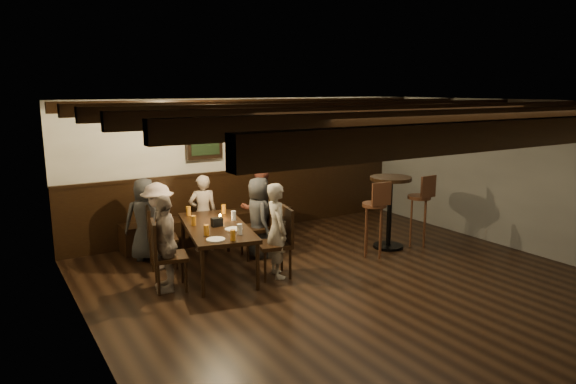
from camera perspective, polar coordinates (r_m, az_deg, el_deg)
room at (r=8.06m, az=-2.62°, el=0.77°), size 7.00×7.00×7.00m
dining_table at (r=7.29m, az=-7.96°, el=-4.11°), size 1.18×1.94×0.68m
chair_left_near at (r=7.72m, az=-13.83°, el=-6.16°), size 0.49×0.49×0.90m
chair_left_far at (r=6.86m, az=-13.08°, el=-8.28°), size 0.50×0.50×0.92m
chair_right_near at (r=7.96m, az=-3.45°, el=-5.15°), size 0.52×0.52×0.97m
chair_right_far at (r=7.14m, az=-1.44°, el=-7.09°), size 0.52×0.52×0.97m
person_bench_left at (r=8.04m, az=-15.56°, el=-2.92°), size 0.68×0.52×1.26m
person_bench_centre at (r=8.29m, az=-9.42°, el=-2.31°), size 0.50×0.38×1.23m
person_bench_right at (r=8.33m, az=-3.14°, el=-1.83°), size 0.72×0.62×1.31m
person_left_near at (r=7.62m, az=-14.19°, el=-3.65°), size 0.62×0.89×1.25m
person_left_far at (r=6.75m, az=-13.47°, el=-5.54°), size 0.45×0.78×1.26m
person_right_near at (r=7.88m, az=-3.27°, el=-2.84°), size 0.51×0.68×1.25m
person_right_far at (r=7.04m, az=-1.23°, el=-4.27°), size 0.41×0.54×1.32m
pint_a at (r=7.88m, az=-11.01°, el=-2.09°), size 0.07×0.07×0.14m
pint_b at (r=7.92m, az=-7.16°, el=-1.89°), size 0.07×0.07×0.14m
pint_c at (r=7.30m, az=-10.46°, el=-3.14°), size 0.07×0.07×0.14m
pint_d at (r=7.51m, az=-6.05°, el=-2.61°), size 0.07×0.07×0.14m
pint_e at (r=6.79m, az=-9.05°, el=-4.21°), size 0.07×0.07×0.14m
pint_f at (r=6.78m, az=-5.40°, el=-4.14°), size 0.07×0.07×0.14m
pint_g at (r=6.51m, az=-6.15°, el=-4.81°), size 0.07×0.07×0.14m
plate_near at (r=6.58m, az=-8.04°, el=-5.24°), size 0.24×0.24×0.01m
plate_far at (r=7.02m, az=-6.04°, el=-4.12°), size 0.24×0.24×0.01m
condiment_caddy at (r=7.21m, az=-7.91°, el=-3.33°), size 0.15×0.10×0.12m
candle at (r=7.57m, az=-7.55°, el=-2.87°), size 0.05×0.05×0.05m
high_top_table at (r=8.44m, az=11.25°, el=-1.04°), size 0.66×0.66×1.18m
bar_stool_left at (r=8.04m, az=9.52°, el=-4.02°), size 0.38×0.40×1.19m
bar_stool_right at (r=8.75m, az=14.28°, el=-2.96°), size 0.38×0.39×1.19m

